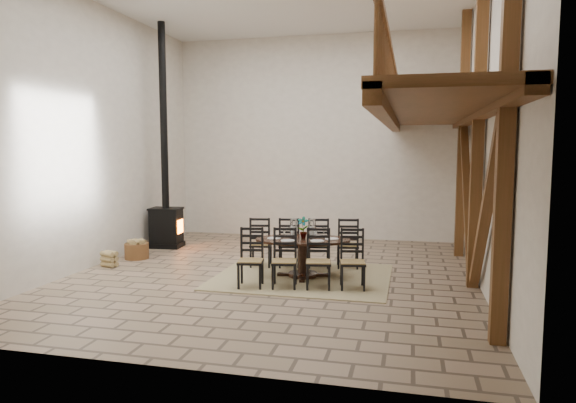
% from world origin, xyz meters
% --- Properties ---
extents(ground, '(8.00, 8.00, 0.00)m').
position_xyz_m(ground, '(0.00, 0.00, 0.00)').
color(ground, gray).
rests_on(ground, ground).
extents(room_shell, '(7.02, 8.02, 5.01)m').
position_xyz_m(room_shell, '(1.19, 0.00, 3.01)').
color(room_shell, silver).
rests_on(room_shell, ground).
extents(rug, '(3.00, 2.50, 0.02)m').
position_xyz_m(rug, '(0.56, -0.04, 0.01)').
color(rug, tan).
rests_on(rug, ground).
extents(dining_table, '(2.33, 2.16, 1.07)m').
position_xyz_m(dining_table, '(0.56, -0.04, 0.35)').
color(dining_table, black).
rests_on(dining_table, ground).
extents(wood_stove, '(0.74, 0.60, 5.00)m').
position_xyz_m(wood_stove, '(-3.02, 1.91, 1.11)').
color(wood_stove, black).
rests_on(wood_stove, ground).
extents(log_basket, '(0.48, 0.48, 0.40)m').
position_xyz_m(log_basket, '(-3.06, 0.65, 0.17)').
color(log_basket, brown).
rests_on(log_basket, ground).
extents(log_stack, '(0.34, 0.28, 0.30)m').
position_xyz_m(log_stack, '(-3.18, -0.13, 0.15)').
color(log_stack, tan).
rests_on(log_stack, ground).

